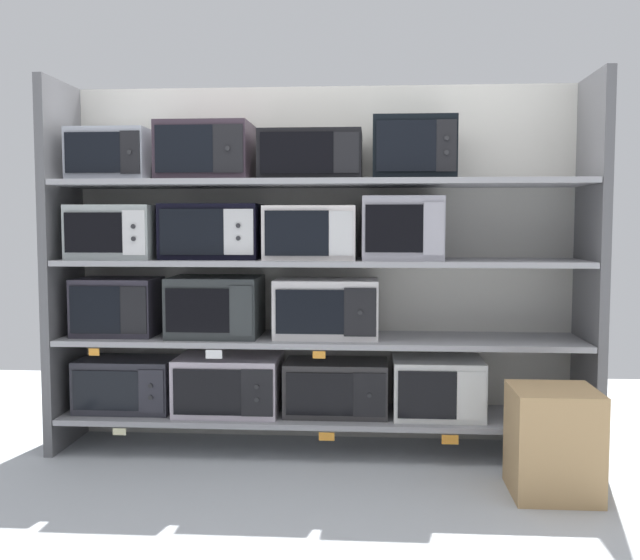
{
  "coord_description": "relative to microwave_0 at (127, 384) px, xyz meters",
  "views": [
    {
      "loc": [
        0.28,
        -3.97,
        1.26
      ],
      "look_at": [
        0.0,
        0.0,
        0.95
      ],
      "focal_mm": 41.04,
      "sensor_mm": 36.0,
      "label": 1
    }
  ],
  "objects": [
    {
      "name": "shelf_2",
      "position": [
        1.09,
        0.0,
        0.69
      ],
      "size": [
        2.83,
        0.5,
        0.03
      ],
      "primitive_type": "cube",
      "color": "#99999E"
    },
    {
      "name": "price_tag_5",
      "position": [
        1.1,
        -0.25,
        0.23
      ],
      "size": [
        0.07,
        0.0,
        0.04
      ],
      "primitive_type": "cube",
      "color": "orange"
    },
    {
      "name": "price_tag_0",
      "position": [
        0.04,
        -0.25,
        -0.2
      ],
      "size": [
        0.07,
        0.0,
        0.04
      ],
      "primitive_type": "cube",
      "color": "beige"
    },
    {
      "name": "upright_left",
      "position": [
        -0.36,
        0.0,
        0.67
      ],
      "size": [
        0.05,
        0.5,
        2.03
      ],
      "primitive_type": "cube",
      "color": "#5B5B5E",
      "rests_on": "ground"
    },
    {
      "name": "microwave_10",
      "position": [
        1.53,
        0.0,
        0.88
      ],
      "size": [
        0.42,
        0.43,
        0.34
      ],
      "color": "#A19EA9",
      "rests_on": "shelf_2"
    },
    {
      "name": "microwave_6",
      "position": [
        1.13,
        0.0,
        0.44
      ],
      "size": [
        0.56,
        0.36,
        0.32
      ],
      "color": "silver",
      "rests_on": "shelf_1"
    },
    {
      "name": "price_tag_1",
      "position": [
        1.14,
        -0.25,
        -0.2
      ],
      "size": [
        0.08,
        0.0,
        0.04
      ],
      "primitive_type": "cube",
      "color": "orange"
    },
    {
      "name": "upright_right",
      "position": [
        2.53,
        0.0,
        0.67
      ],
      "size": [
        0.05,
        0.5,
        2.03
      ],
      "primitive_type": "cube",
      "color": "#5B5B5E",
      "rests_on": "ground"
    },
    {
      "name": "microwave_14",
      "position": [
        1.59,
        -0.0,
        1.3
      ],
      "size": [
        0.43,
        0.36,
        0.33
      ],
      "color": "black",
      "rests_on": "shelf_3"
    },
    {
      "name": "ground",
      "position": [
        1.09,
        -1.0,
        -0.36
      ],
      "size": [
        6.83,
        6.0,
        0.02
      ],
      "primitive_type": "cube",
      "color": "#B2B7BC"
    },
    {
      "name": "shelf_3",
      "position": [
        1.09,
        0.0,
        1.12
      ],
      "size": [
        2.83,
        0.5,
        0.03
      ],
      "primitive_type": "cube",
      "color": "#99999E"
    },
    {
      "name": "microwave_1",
      "position": [
        0.58,
        -0.0,
        0.01
      ],
      "size": [
        0.57,
        0.43,
        0.31
      ],
      "color": "#BEB1C0",
      "rests_on": "shelf_0"
    },
    {
      "name": "price_tag_4",
      "position": [
        0.55,
        -0.25,
        0.22
      ],
      "size": [
        0.09,
        0.0,
        0.05
      ],
      "primitive_type": "cube",
      "color": "white"
    },
    {
      "name": "microwave_12",
      "position": [
        0.47,
        -0.0,
        1.29
      ],
      "size": [
        0.49,
        0.39,
        0.31
      ],
      "color": "#342832",
      "rests_on": "shelf_3"
    },
    {
      "name": "microwave_9",
      "position": [
        1.04,
        -0.0,
        0.85
      ],
      "size": [
        0.49,
        0.39,
        0.29
      ],
      "color": "silver",
      "rests_on": "shelf_2"
    },
    {
      "name": "microwave_11",
      "position": [
        -0.05,
        -0.0,
        1.28
      ],
      "size": [
        0.43,
        0.37,
        0.28
      ],
      "color": "#9BA0AC",
      "rests_on": "shelf_3"
    },
    {
      "name": "microwave_13",
      "position": [
        1.04,
        -0.0,
        1.26
      ],
      "size": [
        0.54,
        0.4,
        0.26
      ],
      "color": "black",
      "rests_on": "shelf_3"
    },
    {
      "name": "microwave_7",
      "position": [
        -0.04,
        0.0,
        0.86
      ],
      "size": [
        0.46,
        0.44,
        0.29
      ],
      "color": "#9BA4A2",
      "rests_on": "shelf_2"
    },
    {
      "name": "microwave_8",
      "position": [
        0.5,
        -0.0,
        0.86
      ],
      "size": [
        0.53,
        0.35,
        0.3
      ],
      "color": "black",
      "rests_on": "shelf_2"
    },
    {
      "name": "microwave_5",
      "position": [
        0.51,
        0.0,
        0.45
      ],
      "size": [
        0.49,
        0.41,
        0.33
      ],
      "color": "#2D3233",
      "rests_on": "shelf_1"
    },
    {
      "name": "shipping_carton",
      "position": [
        2.21,
        -0.59,
        -0.1
      ],
      "size": [
        0.39,
        0.39,
        0.5
      ],
      "primitive_type": "cube",
      "color": "tan",
      "rests_on": "ground"
    },
    {
      "name": "shelf_0",
      "position": [
        1.09,
        0.0,
        -0.16
      ],
      "size": [
        2.83,
        0.5,
        0.03
      ],
      "primitive_type": "cube",
      "color": "#99999E",
      "rests_on": "ground"
    },
    {
      "name": "shelf_1",
      "position": [
        1.09,
        0.0,
        0.27
      ],
      "size": [
        2.83,
        0.5,
        0.03
      ],
      "primitive_type": "cube",
      "color": "#99999E"
    },
    {
      "name": "price_tag_2",
      "position": [
        1.78,
        -0.25,
        -0.21
      ],
      "size": [
        0.09,
        0.0,
        0.05
      ],
      "primitive_type": "cube",
      "color": "orange"
    },
    {
      "name": "back_panel",
      "position": [
        1.09,
        0.28,
        0.67
      ],
      "size": [
        3.03,
        0.04,
        2.03
      ],
      "primitive_type": "cube",
      "color": "beige",
      "rests_on": "ground"
    },
    {
      "name": "microwave_4",
      "position": [
        -0.04,
        -0.0,
        0.44
      ],
      "size": [
        0.45,
        0.34,
        0.32
      ],
      "color": "#2F2C37",
      "rests_on": "shelf_1"
    },
    {
      "name": "microwave_2",
      "position": [
        1.18,
        -0.0,
        0.0
      ],
      "size": [
        0.56,
        0.35,
        0.29
      ],
      "color": "#323031",
      "rests_on": "shelf_0"
    },
    {
      "name": "price_tag_3",
      "position": [
        -0.09,
        -0.25,
        0.23
      ],
      "size": [
        0.06,
        0.0,
        0.04
      ],
      "primitive_type": "cube",
      "color": "orange"
    },
    {
      "name": "microwave_3",
      "position": [
        1.73,
        -0.0,
        0.01
      ],
      "size": [
        0.48,
        0.39,
        0.31
      ],
      "color": "white",
      "rests_on": "shelf_0"
    },
    {
      "name": "microwave_0",
      "position": [
        0.0,
        0.0,
        0.0
      ],
      "size": [
        0.53,
        0.34,
        0.29
      ],
      "color": "#2C2C34",
      "rests_on": "shelf_0"
    }
  ]
}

